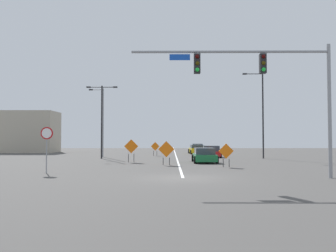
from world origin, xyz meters
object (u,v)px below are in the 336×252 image
Objects in this scene: car_red_approaching at (211,152)px; car_yellow_mid at (196,149)px; street_lamp_mid_right at (102,115)px; construction_sign_right_lane at (131,148)px; car_white_far at (197,148)px; traffic_signal_assembly at (265,77)px; stop_sign at (47,141)px; street_lamp_far_right at (102,119)px; construction_sign_left_shoulder at (155,147)px; street_lamp_far_left at (262,111)px; construction_sign_left_lane at (166,150)px; car_green_passing at (204,156)px; construction_sign_right_shoulder at (226,152)px.

car_red_approaching is 1.03× the size of car_yellow_mid.
street_lamp_mid_right is 3.80× the size of construction_sign_right_lane.
car_yellow_mid is (-0.69, -7.73, -0.00)m from car_white_far.
stop_sign is at bearing 167.38° from traffic_signal_assembly.
car_red_approaching is (12.76, 0.03, -3.78)m from street_lamp_far_right.
construction_sign_left_shoulder is 8.44m from car_yellow_mid.
car_white_far is at bearing 65.70° from construction_sign_left_shoulder.
street_lamp_far_left is 14.85m from construction_sign_left_lane.
traffic_signal_assembly reaches higher than stop_sign.
street_lamp_mid_right is at bearing 148.15° from car_green_passing.
car_yellow_mid is (11.10, 12.93, -4.02)m from street_lamp_mid_right.
car_green_passing is (4.95, -13.13, -0.47)m from construction_sign_left_shoulder.
car_white_far is (11.96, 36.97, -1.34)m from stop_sign.
traffic_signal_assembly is at bearing -60.41° from construction_sign_left_lane.
street_lamp_far_left is 2.03× the size of car_white_far.
car_green_passing is (-1.37, -27.13, -0.02)m from car_white_far.
street_lamp_far_left is at bearing 25.94° from construction_sign_right_lane.
street_lamp_mid_right is 7.97m from construction_sign_right_lane.
construction_sign_left_lane is (1.61, -16.33, 0.10)m from construction_sign_left_shoulder.
construction_sign_left_shoulder is 0.38× the size of car_red_approaching.
construction_sign_right_lane is at bearing 68.34° from stop_sign.
construction_sign_left_lane reaches higher than car_white_far.
car_white_far is (12.40, 17.41, -3.78)m from street_lamp_far_right.
stop_sign is 0.30× the size of street_lamp_far_left.
car_white_far is 7.76m from car_yellow_mid.
traffic_signal_assembly is 2.31× the size of car_white_far.
construction_sign_left_shoulder is at bearing 152.02° from street_lamp_far_left.
construction_sign_left_shoulder reaches higher than car_yellow_mid.
stop_sign is 12.58m from construction_sign_right_shoulder.
construction_sign_left_shoulder is at bearing 82.89° from construction_sign_right_lane.
street_lamp_far_right is at bearing 120.77° from construction_sign_left_lane.
construction_sign_left_lane is at bearing -136.32° from car_green_passing.
construction_sign_left_shoulder is 7.50m from car_red_approaching.
construction_sign_right_lane is at bearing 176.94° from car_green_passing.
car_yellow_mid is at bearing 39.57° from street_lamp_far_right.
traffic_signal_assembly is at bearing -103.83° from street_lamp_far_left.
stop_sign is 0.63× the size of car_yellow_mid.
construction_sign_left_lane is at bearing 42.54° from stop_sign.
construction_sign_left_shoulder is 14.04m from car_green_passing.
car_green_passing is at bearing 99.15° from traffic_signal_assembly.
construction_sign_right_shoulder is at bearing -115.34° from street_lamp_far_left.
street_lamp_far_right is at bearing 128.97° from construction_sign_right_shoulder.
construction_sign_right_shoulder is at bearing -78.22° from car_green_passing.
car_green_passing is at bearing -31.85° from street_lamp_mid_right.
car_green_passing is at bearing -134.94° from street_lamp_far_left.
stop_sign is 19.72m from street_lamp_far_right.
stop_sign is 24.36m from street_lamp_far_left.
construction_sign_right_shoulder is at bearing -71.81° from construction_sign_left_shoulder.
construction_sign_left_shoulder is at bearing -114.30° from car_white_far.
stop_sign is 0.61× the size of car_red_approaching.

